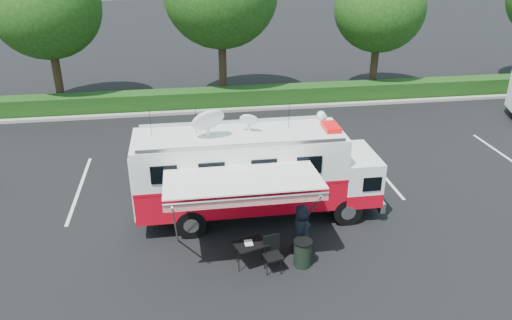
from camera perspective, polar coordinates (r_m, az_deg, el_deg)
The scene contains 9 objects.
ground_plane at distance 17.52m, azimuth 0.25°, elevation -6.33°, with size 120.00×120.00×0.00m, color black.
back_border at distance 28.21m, azimuth -1.58°, elevation 16.61°, with size 60.00×6.14×8.87m.
stall_lines at distance 20.06m, azimuth -2.49°, elevation -2.02°, with size 24.12×5.50×0.01m.
command_truck at distance 16.69m, azimuth 0.02°, elevation -1.39°, with size 8.22×2.26×3.95m.
awning at distance 14.14m, azimuth -1.49°, elevation -2.70°, with size 4.48×2.34×2.71m.
person at distance 15.76m, azimuth 5.07°, elevation -10.41°, with size 0.80×0.52×1.63m, color black.
folding_table at distance 14.72m, azimuth -0.64°, elevation -9.68°, with size 1.08×0.91×0.78m.
folding_chair at distance 14.68m, azimuth 1.86°, elevation -10.22°, with size 0.62×0.65×1.08m.
trash_bin at distance 14.98m, azimuth 5.35°, elevation -10.53°, with size 0.56×0.56×0.84m.
Camera 1 is at (-2.34, -14.78, 9.10)m, focal length 35.00 mm.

